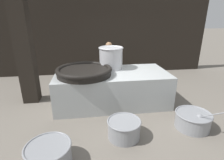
{
  "coord_description": "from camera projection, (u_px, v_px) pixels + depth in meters",
  "views": [
    {
      "loc": [
        -0.61,
        -4.36,
        2.25
      ],
      "look_at": [
        0.0,
        0.0,
        0.66
      ],
      "focal_mm": 28.0,
      "sensor_mm": 36.0,
      "label": 1
    }
  ],
  "objects": [
    {
      "name": "hearth_platform",
      "position": [
        112.0,
        88.0,
        4.76
      ],
      "size": [
        2.95,
        1.44,
        0.88
      ],
      "color": "#B2B7B7",
      "rests_on": "ground_plane"
    },
    {
      "name": "ground_plane",
      "position": [
        112.0,
        102.0,
        4.91
      ],
      "size": [
        60.0,
        60.0,
        0.0
      ],
      "primitive_type": "plane",
      "color": "slate"
    },
    {
      "name": "cook",
      "position": [
        109.0,
        63.0,
        5.78
      ],
      "size": [
        0.39,
        0.58,
        1.5
      ],
      "rotation": [
        0.0,
        0.0,
        2.98
      ],
      "color": "#8C6647",
      "rests_on": "ground_plane"
    },
    {
      "name": "back_wall",
      "position": [
        102.0,
        33.0,
        7.01
      ],
      "size": [
        8.7,
        0.24,
        3.28
      ],
      "primitive_type": "cube",
      "color": "black",
      "rests_on": "ground_plane"
    },
    {
      "name": "prep_bowl_vegetables",
      "position": [
        193.0,
        119.0,
        3.72
      ],
      "size": [
        0.75,
        0.89,
        0.65
      ],
      "color": "gray",
      "rests_on": "ground_plane"
    },
    {
      "name": "giant_wok_near",
      "position": [
        84.0,
        71.0,
        4.35
      ],
      "size": [
        1.4,
        1.4,
        0.2
      ],
      "color": "black",
      "rests_on": "hearth_platform"
    },
    {
      "name": "stock_pot",
      "position": [
        111.0,
        57.0,
        4.85
      ],
      "size": [
        0.68,
        0.68,
        0.6
      ],
      "color": "#B7B7BC",
      "rests_on": "hearth_platform"
    },
    {
      "name": "support_pillar",
      "position": [
        23.0,
        42.0,
        4.46
      ],
      "size": [
        0.4,
        0.4,
        3.28
      ],
      "primitive_type": "cube",
      "color": "black",
      "rests_on": "ground_plane"
    },
    {
      "name": "prep_bowl_extra",
      "position": [
        124.0,
        128.0,
        3.42
      ],
      "size": [
        0.67,
        0.67,
        0.37
      ],
      "color": "gray",
      "rests_on": "ground_plane"
    },
    {
      "name": "prep_bowl_meat",
      "position": [
        49.0,
        154.0,
        2.75
      ],
      "size": [
        0.73,
        0.73,
        0.38
      ],
      "color": "gray",
      "rests_on": "ground_plane"
    }
  ]
}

